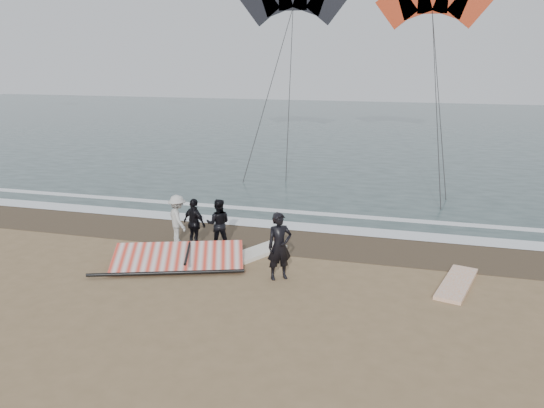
{
  "coord_description": "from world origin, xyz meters",
  "views": [
    {
      "loc": [
        2.8,
        -11.21,
        5.7
      ],
      "look_at": [
        -1.03,
        3.0,
        1.6
      ],
      "focal_mm": 35.0,
      "sensor_mm": 36.0,
      "label": 1
    }
  ],
  "objects": [
    {
      "name": "kite_red",
      "position": [
        3.32,
        23.54,
        8.58
      ],
      "size": [
        7.52,
        7.26,
        16.54
      ],
      "color": "red",
      "rests_on": "ground"
    },
    {
      "name": "kite_dark",
      "position": [
        -4.6,
        21.02,
        8.75
      ],
      "size": [
        7.34,
        4.8,
        12.61
      ],
      "color": "black",
      "rests_on": "ground"
    },
    {
      "name": "sail_rig",
      "position": [
        -3.44,
        1.69,
        0.19
      ],
      "size": [
        3.99,
        2.8,
        0.49
      ],
      "color": "black",
      "rests_on": "ground"
    },
    {
      "name": "sea",
      "position": [
        0.0,
        33.0,
        0.01
      ],
      "size": [
        120.0,
        54.0,
        0.02
      ],
      "primitive_type": "cube",
      "color": "#233838",
      "rests_on": "ground"
    },
    {
      "name": "wet_sand",
      "position": [
        0.0,
        4.5,
        0.01
      ],
      "size": [
        120.0,
        2.8,
        0.01
      ],
      "primitive_type": "cube",
      "color": "#4C3D2B",
      "rests_on": "ground"
    },
    {
      "name": "foam_far",
      "position": [
        0.0,
        7.6,
        0.03
      ],
      "size": [
        120.0,
        0.45,
        0.01
      ],
      "primitive_type": "cube",
      "color": "white",
      "rests_on": "sea"
    },
    {
      "name": "board_white",
      "position": [
        4.13,
        2.24,
        0.05
      ],
      "size": [
        1.24,
        2.44,
        0.09
      ],
      "primitive_type": "cube",
      "rotation": [
        0.0,
        0.0,
        -0.26
      ],
      "color": "white",
      "rests_on": "ground"
    },
    {
      "name": "ground",
      "position": [
        0.0,
        0.0,
        0.0
      ],
      "size": [
        120.0,
        120.0,
        0.0
      ],
      "primitive_type": "plane",
      "color": "#8C704C",
      "rests_on": "ground"
    },
    {
      "name": "man_main",
      "position": [
        -0.41,
        1.46,
        0.91
      ],
      "size": [
        0.79,
        0.73,
        1.82
      ],
      "primitive_type": "imported",
      "rotation": [
        0.0,
        0.0,
        0.58
      ],
      "color": "black",
      "rests_on": "ground"
    },
    {
      "name": "foam_near",
      "position": [
        0.0,
        5.9,
        0.03
      ],
      "size": [
        120.0,
        0.9,
        0.01
      ],
      "primitive_type": "cube",
      "color": "white",
      "rests_on": "sea"
    },
    {
      "name": "board_cream",
      "position": [
        -1.68,
        2.72,
        0.06
      ],
      "size": [
        1.88,
        2.66,
        0.11
      ],
      "primitive_type": "cube",
      "rotation": [
        0.0,
        0.0,
        -0.5
      ],
      "color": "white",
      "rests_on": "ground"
    },
    {
      "name": "trio_cluster",
      "position": [
        -3.57,
        3.28,
        0.77
      ],
      "size": [
        2.39,
        1.22,
        1.56
      ],
      "color": "black",
      "rests_on": "ground"
    }
  ]
}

